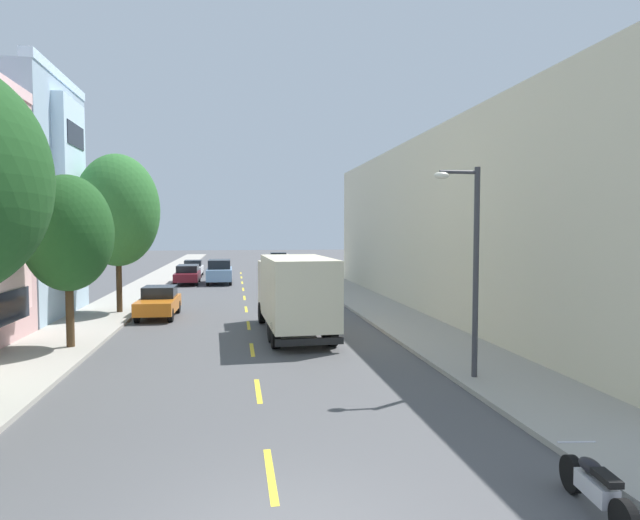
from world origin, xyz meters
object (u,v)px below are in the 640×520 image
street_lamp (470,254)px  moving_sky_sedan (220,271)px  delivery_box_truck (294,290)px  parked_hatchback_white (193,268)px  parked_hatchback_orange (159,302)px  street_tree_third (118,210)px  street_tree_second (68,233)px  parked_motorcycle (596,488)px  parked_wagon_charcoal (303,278)px  parked_pickup_champagne (279,261)px  parked_wagon_burgundy (188,274)px

street_lamp → moving_sky_sedan: street_lamp is taller
delivery_box_truck → parked_hatchback_white: (-6.24, 29.25, -1.10)m
street_lamp → parked_hatchback_orange: (-10.23, 13.04, -2.86)m
parked_hatchback_white → street_tree_third: bearing=-95.0°
street_tree_third → moving_sky_sedan: (4.60, 15.38, -4.30)m
moving_sky_sedan → street_tree_second: bearing=-101.0°
parked_hatchback_white → parked_motorcycle: bearing=-78.2°
parked_wagon_charcoal → parked_motorcycle: parked_wagon_charcoal is taller
street_tree_third → moving_sky_sedan: 16.62m
parked_hatchback_orange → parked_motorcycle: bearing=-65.7°
street_lamp → parked_pickup_champagne: (-1.58, 46.54, -2.79)m
street_lamp → parked_wagon_burgundy: size_ratio=1.25×
street_tree_third → parked_pickup_champagne: size_ratio=1.50×
parked_pickup_champagne → parked_wagon_burgundy: 18.91m
parked_wagon_burgundy → parked_hatchback_white: 7.12m
parked_pickup_champagne → parked_motorcycle: parked_pickup_champagne is taller
parked_pickup_champagne → parked_hatchback_orange: size_ratio=1.32×
parked_hatchback_orange → delivery_box_truck: bearing=-41.6°
delivery_box_truck → parked_pickup_champagne: 39.03m
street_tree_second → moving_sky_sedan: 24.32m
street_lamp → parked_wagon_burgundy: bearing=109.0°
parked_hatchback_white → moving_sky_sedan: 7.68m
delivery_box_truck → parked_hatchback_white: size_ratio=1.92×
parked_hatchback_orange → parked_hatchback_white: same height
street_lamp → parked_hatchback_white: street_lamp is taller
street_tree_third → parked_pickup_champagne: bearing=71.6°
delivery_box_truck → parked_hatchback_orange: 8.25m
parked_hatchback_white → parked_motorcycle: (9.19, -43.89, -0.35)m
parked_hatchback_white → street_tree_second: bearing=-93.6°
parked_wagon_charcoal → parked_wagon_burgundy: same height
parked_hatchback_orange → parked_motorcycle: 22.03m
street_lamp → parked_hatchback_orange: size_ratio=1.46×
parked_motorcycle → parked_hatchback_white: bearing=101.8°
parked_hatchback_orange → moving_sky_sedan: bearing=81.4°
street_lamp → parked_hatchback_orange: street_lamp is taller
delivery_box_truck → parked_wagon_burgundy: (-6.12, 22.12, -1.05)m
parked_hatchback_white → parked_motorcycle: parked_hatchback_white is taller
parked_pickup_champagne → moving_sky_sedan: (-6.15, -16.89, 0.16)m
delivery_box_truck → parked_motorcycle: 15.00m
parked_hatchback_white → moving_sky_sedan: bearing=-69.9°
street_tree_third → moving_sky_sedan: size_ratio=1.66×
parked_wagon_burgundy → parked_hatchback_white: same height
parked_wagon_charcoal → parked_motorcycle: bearing=-89.2°
street_tree_second → parked_motorcycle: bearing=-49.4°
delivery_box_truck → parked_hatchback_orange: (-6.11, 5.44, -1.10)m
street_lamp → parked_hatchback_white: size_ratio=1.47×
street_tree_second → moving_sky_sedan: size_ratio=1.27×
street_lamp → parked_wagon_burgundy: (-10.25, 29.73, -2.81)m
street_lamp → parked_wagon_charcoal: (-1.60, 24.46, -2.81)m
street_tree_third → parked_motorcycle: 24.53m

